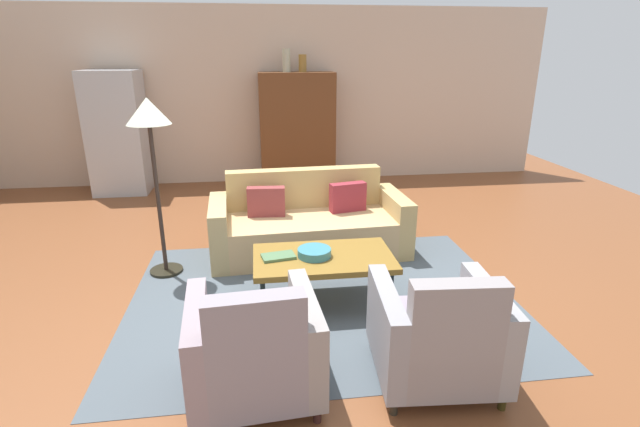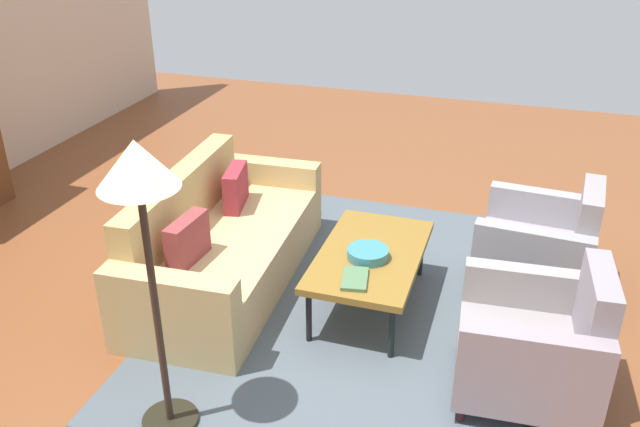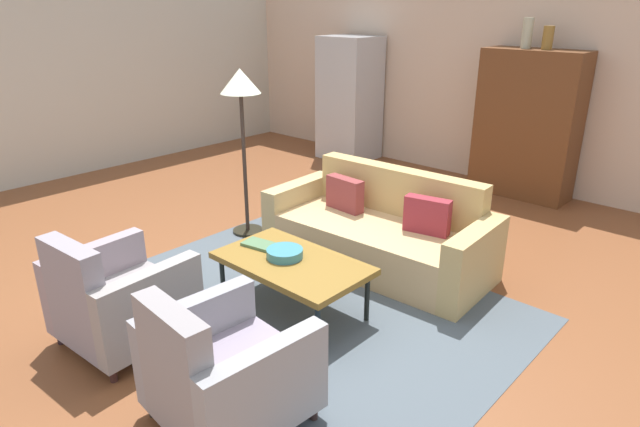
# 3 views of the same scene
# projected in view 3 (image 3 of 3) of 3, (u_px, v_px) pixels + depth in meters

# --- Properties ---
(ground_plane) EXTENTS (11.21, 11.21, 0.00)m
(ground_plane) POSITION_uv_depth(u_px,v_px,m) (284.00, 289.00, 4.69)
(ground_plane) COLOR brown
(wall_back) EXTENTS (9.34, 0.12, 2.80)m
(wall_back) POSITION_uv_depth(u_px,v_px,m) (512.00, 78.00, 7.03)
(wall_back) COLOR beige
(wall_back) RESTS_ON ground
(wall_left) EXTENTS (0.12, 8.29, 2.80)m
(wall_left) POSITION_uv_depth(u_px,v_px,m) (34.00, 77.00, 7.12)
(wall_left) COLOR beige
(wall_left) RESTS_ON ground
(area_rug) EXTENTS (3.40, 2.60, 0.01)m
(area_rug) POSITION_uv_depth(u_px,v_px,m) (297.00, 307.00, 4.41)
(area_rug) COLOR #4D575F
(area_rug) RESTS_ON ground
(couch) EXTENTS (2.14, 1.01, 0.86)m
(couch) POSITION_uv_depth(u_px,v_px,m) (382.00, 234.00, 5.09)
(couch) COLOR tan
(couch) RESTS_ON ground
(coffee_table) EXTENTS (1.20, 0.70, 0.44)m
(coffee_table) POSITION_uv_depth(u_px,v_px,m) (292.00, 265.00, 4.23)
(coffee_table) COLOR black
(coffee_table) RESTS_ON ground
(armchair_left) EXTENTS (0.85, 0.85, 0.88)m
(armchair_left) POSITION_uv_depth(u_px,v_px,m) (115.00, 302.00, 3.83)
(armchair_left) COLOR #391C1C
(armchair_left) RESTS_ON ground
(armchair_right) EXTENTS (0.86, 0.86, 0.88)m
(armchair_right) POSITION_uv_depth(u_px,v_px,m) (220.00, 375.00, 3.08)
(armchair_right) COLOR #301920
(armchair_right) RESTS_ON ground
(fruit_bowl) EXTENTS (0.29, 0.29, 0.07)m
(fruit_bowl) POSITION_uv_depth(u_px,v_px,m) (285.00, 253.00, 4.26)
(fruit_bowl) COLOR teal
(fruit_bowl) RESTS_ON coffee_table
(book_stack) EXTENTS (0.30, 0.21, 0.03)m
(book_stack) POSITION_uv_depth(u_px,v_px,m) (260.00, 244.00, 4.47)
(book_stack) COLOR #4C7049
(book_stack) RESTS_ON coffee_table
(cabinet) EXTENTS (1.20, 0.51, 1.80)m
(cabinet) POSITION_uv_depth(u_px,v_px,m) (527.00, 125.00, 6.71)
(cabinet) COLOR brown
(cabinet) RESTS_ON ground
(vase_tall) EXTENTS (0.12, 0.12, 0.35)m
(vase_tall) POSITION_uv_depth(u_px,v_px,m) (527.00, 33.00, 6.41)
(vase_tall) COLOR #B2B194
(vase_tall) RESTS_ON cabinet
(vase_round) EXTENTS (0.12, 0.12, 0.26)m
(vase_round) POSITION_uv_depth(u_px,v_px,m) (548.00, 38.00, 6.27)
(vase_round) COLOR olive
(vase_round) RESTS_ON cabinet
(refrigerator) EXTENTS (0.80, 0.73, 1.85)m
(refrigerator) POSITION_uv_depth(u_px,v_px,m) (349.00, 99.00, 8.37)
(refrigerator) COLOR #B7BABF
(refrigerator) RESTS_ON ground
(floor_lamp) EXTENTS (0.40, 0.40, 1.72)m
(floor_lamp) POSITION_uv_depth(u_px,v_px,m) (241.00, 97.00, 5.34)
(floor_lamp) COLOR black
(floor_lamp) RESTS_ON ground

